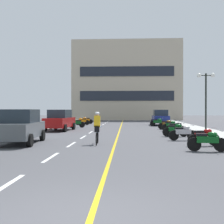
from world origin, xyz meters
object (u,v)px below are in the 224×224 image
motorcycle_3 (204,137)px  parked_car_near (21,126)px  motorcycle_2 (208,141)px  motorcycle_5 (175,130)px  cyclist_rider (97,127)px  parked_car_mid (60,120)px  motorcycle_9 (76,123)px  motorcycle_12 (86,120)px  street_lamp_mid (206,88)px  motorcycle_10 (158,122)px  motorcycle_7 (171,125)px  motorcycle_8 (167,124)px  motorcycle_11 (82,121)px  motorcycle_4 (183,132)px  motorcycle_6 (176,128)px  parked_car_far (160,117)px

motorcycle_3 → parked_car_near: bearing=176.3°
motorcycle_2 → motorcycle_5: size_ratio=1.00×
parked_car_near → cyclist_rider: (4.11, -0.10, -0.03)m
parked_car_mid → motorcycle_3: parked_car_mid is taller
motorcycle_5 → motorcycle_9: size_ratio=1.01×
motorcycle_12 → motorcycle_9: bearing=-89.1°
street_lamp_mid → motorcycle_10: bearing=111.0°
motorcycle_5 → motorcycle_7: same height
motorcycle_8 → motorcycle_11: bearing=141.9°
motorcycle_3 → motorcycle_10: (-0.40, 17.05, 0.00)m
parked_car_mid → motorcycle_11: parked_car_mid is taller
motorcycle_7 → motorcycle_12: bearing=127.0°
parked_car_mid → motorcycle_10: size_ratio=2.57×
parked_car_mid → motorcycle_4: parked_car_mid is taller
motorcycle_5 → motorcycle_10: (0.16, 12.08, 0.00)m
motorcycle_6 → motorcycle_2: bearing=-91.5°
motorcycle_2 → parked_car_far: bearing=88.6°
motorcycle_3 → motorcycle_7: (-0.04, 10.17, 0.00)m
parked_car_far → motorcycle_5: (-0.73, -14.48, -0.44)m
motorcycle_10 → cyclist_rider: (-4.97, -16.54, 0.41)m
motorcycle_6 → motorcycle_11: 15.06m
motorcycle_2 → motorcycle_10: bearing=90.1°
cyclist_rider → motorcycle_8: bearing=65.7°
street_lamp_mid → parked_car_far: street_lamp_mid is taller
parked_car_near → motorcycle_4: size_ratio=2.54×
motorcycle_4 → motorcycle_6: size_ratio=1.01×
motorcycle_4 → motorcycle_11: (-8.57, 16.68, 0.00)m
motorcycle_4 → motorcycle_7: 7.62m
street_lamp_mid → motorcycle_11: 15.73m
motorcycle_8 → motorcycle_10: (-0.30, 4.86, 0.00)m
motorcycle_6 → motorcycle_10: same height
cyclist_rider → parked_car_mid: bearing=113.9°
parked_car_far → motorcycle_2: bearing=-91.4°
motorcycle_3 → motorcycle_12: size_ratio=0.99×
parked_car_far → motorcycle_7: parked_car_far is taller
motorcycle_9 → motorcycle_11: size_ratio=0.99×
motorcycle_4 → motorcycle_5: same height
motorcycle_9 → parked_car_mid: bearing=-99.6°
motorcycle_6 → parked_car_far: bearing=88.6°
parked_car_far → motorcycle_12: (-9.19, 2.61, -0.44)m
motorcycle_7 → motorcycle_12: same height
parked_car_near → motorcycle_12: size_ratio=2.54×
motorcycle_6 → motorcycle_7: same height
parked_car_far → motorcycle_3: (-0.17, -19.46, -0.44)m
motorcycle_5 → motorcycle_11: same height
street_lamp_mid → cyclist_rider: (-7.99, -8.69, -2.69)m
parked_car_far → motorcycle_8: size_ratio=2.54×
motorcycle_4 → parked_car_far: bearing=87.7°
motorcycle_7 → motorcycle_9: bearing=155.3°
parked_car_far → motorcycle_3: size_ratio=2.51×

